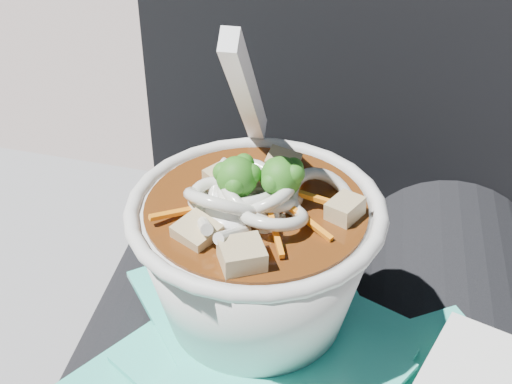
# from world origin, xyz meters

# --- Properties ---
(person_body) EXTENTS (0.34, 0.94, 1.03)m
(person_body) POSITION_xyz_m (0.00, 0.09, 0.57)
(person_body) COLOR black
(person_body) RESTS_ON ground
(udon_bowl) EXTENTS (0.16, 0.16, 0.19)m
(udon_bowl) POSITION_xyz_m (-0.04, 0.03, 0.70)
(udon_bowl) COLOR silver
(udon_bowl) RESTS_ON plastic_bag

